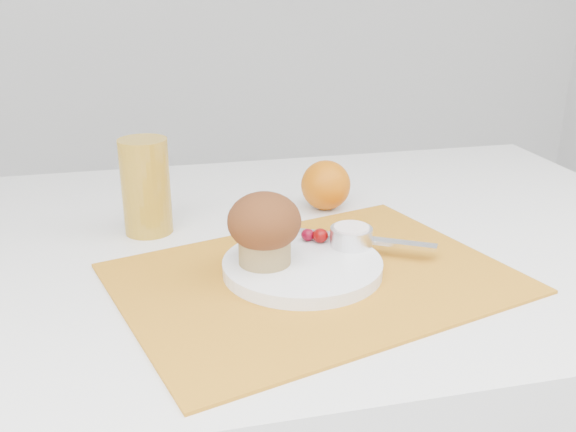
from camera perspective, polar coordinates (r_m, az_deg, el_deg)
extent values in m
cube|color=orange|center=(0.80, 2.38, -5.54)|extent=(0.55, 0.46, 0.00)
cylinder|color=white|center=(0.81, 1.29, -4.46)|extent=(0.24, 0.24, 0.02)
cylinder|color=silver|center=(0.85, 5.64, -1.84)|extent=(0.06, 0.06, 0.02)
cylinder|color=white|center=(0.85, 5.67, -1.09)|extent=(0.05, 0.05, 0.01)
ellipsoid|color=#500210|center=(0.86, 1.77, -1.68)|extent=(0.02, 0.02, 0.02)
ellipsoid|color=#530202|center=(0.86, 2.89, -1.74)|extent=(0.02, 0.02, 0.02)
cube|color=white|center=(0.87, 6.21, -2.02)|extent=(0.19, 0.12, 0.01)
sphere|color=#D16607|center=(1.03, 3.37, 2.76)|extent=(0.08, 0.08, 0.08)
cylinder|color=#B78922|center=(0.95, -12.52, 2.57)|extent=(0.07, 0.07, 0.14)
cylinder|color=#A3864F|center=(0.80, -2.09, -3.02)|extent=(0.08, 0.08, 0.03)
ellipsoid|color=#39190A|center=(0.78, -2.12, -0.47)|extent=(0.09, 0.09, 0.07)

